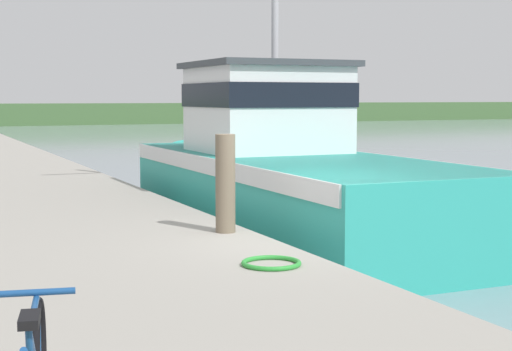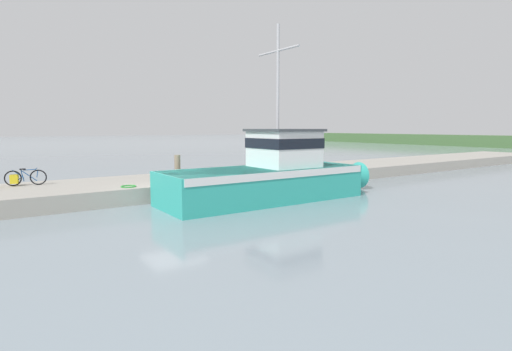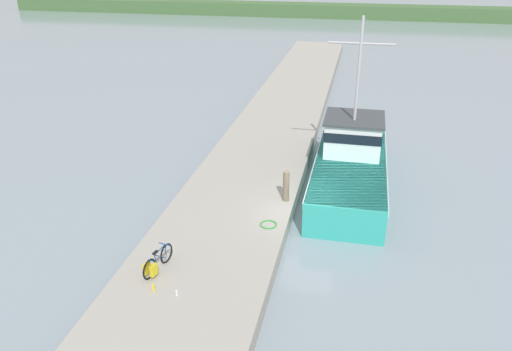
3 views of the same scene
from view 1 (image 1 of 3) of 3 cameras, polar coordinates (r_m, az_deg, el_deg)
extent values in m
plane|color=#84939E|center=(10.94, 4.27, -8.18)|extent=(320.00, 320.00, 0.00)
cube|color=#A39E93|center=(9.78, -12.89, -7.76)|extent=(5.23, 80.00, 0.74)
cube|color=#426638|center=(84.36, 0.55, 4.62)|extent=(180.00, 5.00, 2.03)
cube|color=teal|center=(14.91, 2.68, -1.46)|extent=(3.37, 9.67, 1.53)
cone|color=teal|center=(20.13, -4.53, 0.40)|extent=(1.46, 1.74, 1.45)
cube|color=white|center=(14.84, 2.69, 0.89)|extent=(3.43, 9.47, 0.31)
cube|color=white|center=(15.88, 0.77, 4.80)|extent=(2.66, 2.67, 1.68)
cube|color=black|center=(15.88, 0.77, 5.86)|extent=(2.72, 2.72, 0.47)
cube|color=#3D4247|center=(15.89, 0.77, 8.05)|extent=(2.88, 2.88, 0.12)
cylinder|color=navy|center=(4.48, -15.88, -9.50)|extent=(0.14, 0.52, 0.05)
cylinder|color=navy|center=(4.82, -15.60, -10.75)|extent=(0.06, 0.10, 0.36)
cylinder|color=navy|center=(4.73, -15.69, -8.19)|extent=(0.44, 0.13, 0.04)
cube|color=black|center=(4.19, -16.15, -10.03)|extent=(0.15, 0.26, 0.05)
cylinder|color=#756651|center=(10.93, -2.24, -0.58)|extent=(0.28, 0.28, 1.37)
torus|color=green|center=(8.87, 1.12, -6.38)|extent=(0.68, 0.68, 0.05)
camera|label=2|loc=(21.71, 59.84, 4.90)|focal=28.00mm
camera|label=3|loc=(14.06, 122.61, 33.30)|focal=35.00mm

